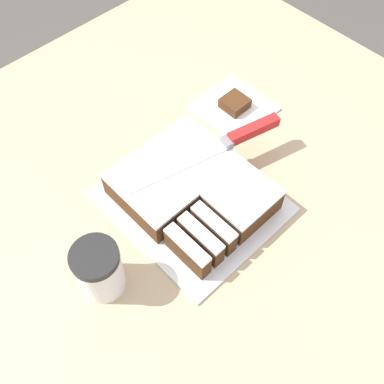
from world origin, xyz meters
The scene contains 8 objects.
ground_plane centered at (0.00, 0.00, 0.00)m, with size 8.00×8.00×0.00m, color #4C4742.
countertop centered at (0.00, 0.00, 0.45)m, with size 1.40×1.10×0.90m.
cake_board centered at (0.05, -0.06, 0.91)m, with size 0.28×0.32×0.01m.
cake centered at (0.05, -0.06, 0.94)m, with size 0.23×0.27×0.06m.
knife centered at (0.18, -0.05, 0.98)m, with size 0.34×0.11×0.02m.
coffee_cup centered at (-0.18, -0.08, 0.96)m, with size 0.08×0.08×0.12m.
paper_napkin centered at (0.30, 0.05, 0.91)m, with size 0.15×0.15×0.01m.
brownie centered at (0.30, 0.05, 0.92)m, with size 0.05×0.05×0.02m.
Camera 1 is at (-0.28, -0.41, 1.67)m, focal length 42.00 mm.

